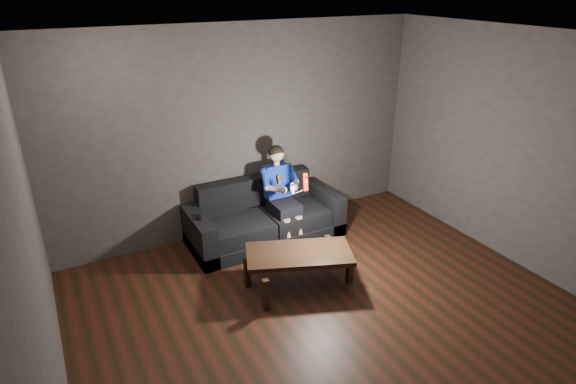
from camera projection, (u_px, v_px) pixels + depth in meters
floor at (349, 331)px, 4.71m from camera, size 5.00×5.00×0.00m
back_wall at (243, 132)px, 6.17m from camera, size 5.00×0.04×2.70m
left_wall at (38, 288)px, 3.08m from camera, size 0.04×5.00×2.70m
right_wall at (545, 160)px, 5.23m from camera, size 0.04×5.00×2.70m
ceiling at (368, 45)px, 3.60m from camera, size 5.00×5.00×0.02m
sofa at (264, 221)px, 6.30m from camera, size 1.98×0.86×0.77m
child at (281, 187)px, 6.18m from camera, size 0.49×0.60×1.19m
wii_remote_red at (305, 182)px, 5.75m from camera, size 0.07×0.09×0.22m
nunchuk_white at (292, 188)px, 5.70m from camera, size 0.07×0.10×0.15m
wii_remote_black at (199, 217)px, 5.73m from camera, size 0.07×0.15×0.03m
coffee_table at (299, 257)px, 5.28m from camera, size 1.28×0.95×0.42m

